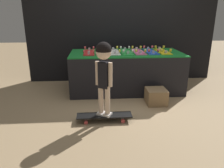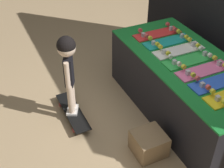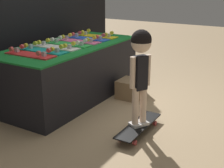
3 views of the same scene
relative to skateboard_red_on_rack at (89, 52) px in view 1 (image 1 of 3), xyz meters
The scene contains 13 objects.
ground_plane 1.17m from the skateboard_red_on_rack, 37.84° to the right, with size 16.00×16.00×0.00m, color tan.
back_wall 1.11m from the skateboard_red_on_rack, 46.13° to the left, with size 4.05×0.10×2.44m.
display_rack 0.80m from the skateboard_red_on_rack, ahead, with size 2.10×0.95×0.74m.
skateboard_red_on_rack is the anchor object (origin of this frame).
skateboard_teal_on_rack 0.23m from the skateboard_red_on_rack, ahead, with size 0.19×0.63×0.09m.
skateboard_white_on_rack 0.47m from the skateboard_red_on_rack, ahead, with size 0.19×0.63×0.09m.
skateboard_green_on_rack 0.70m from the skateboard_red_on_rack, ahead, with size 0.19×0.63×0.09m.
skateboard_pink_on_rack 0.93m from the skateboard_red_on_rack, ahead, with size 0.19×0.63×0.09m.
skateboard_blue_on_rack 1.16m from the skateboard_red_on_rack, ahead, with size 0.19×0.63×0.09m.
skateboard_yellow_on_rack 1.40m from the skateboard_red_on_rack, ahead, with size 0.19×0.63×0.09m.
skateboard_on_floor 1.47m from the skateboard_red_on_rack, 80.19° to the right, with size 0.77×0.19×0.09m.
child 1.31m from the skateboard_red_on_rack, 80.19° to the right, with size 0.23×0.21×1.02m.
storage_box 1.47m from the skateboard_red_on_rack, 33.49° to the right, with size 0.33×0.33×0.26m.
Camera 1 is at (-0.58, -3.52, 1.46)m, focal length 35.00 mm.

